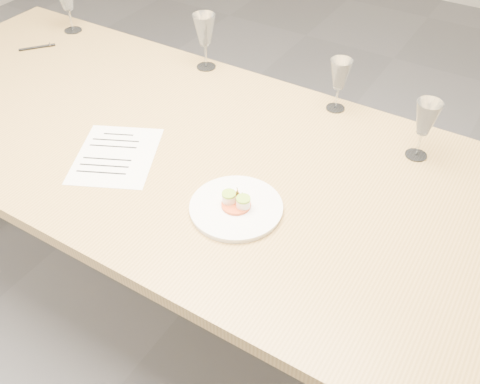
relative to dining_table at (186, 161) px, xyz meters
The scene contains 8 objects.
ground 0.68m from the dining_table, ahead, with size 7.00×7.00×0.00m, color slate.
dining_table is the anchor object (origin of this frame).
dinner_plate 0.35m from the dining_table, 29.70° to the right, with size 0.25×0.25×0.07m.
recipe_sheet 0.22m from the dining_table, 132.82° to the right, with size 0.34×0.37×0.00m.
ballpoint_pen 0.91m from the dining_table, 166.55° to the left, with size 0.10×0.12×0.01m.
wine_glass_1 0.53m from the dining_table, 116.48° to the left, with size 0.08×0.08×0.21m.
wine_glass_2 0.57m from the dining_table, 53.82° to the left, with size 0.07×0.07×0.18m.
wine_glass_3 0.74m from the dining_table, 26.99° to the left, with size 0.08×0.08×0.19m.
Camera 1 is at (0.85, -1.05, 1.75)m, focal length 40.00 mm.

